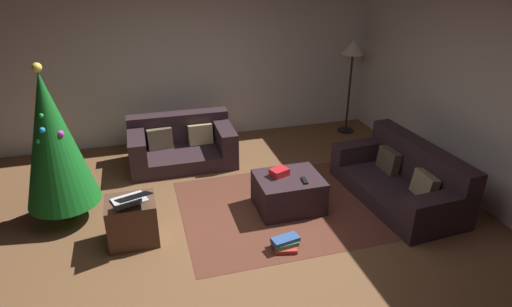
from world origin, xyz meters
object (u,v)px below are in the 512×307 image
Objects in this scene: corner_lamp at (353,54)px; ottoman at (288,192)px; tv_remote at (305,180)px; christmas_tree at (53,140)px; laptop at (131,199)px; couch_right at (403,179)px; couch_left at (181,144)px; book_stack at (285,243)px; side_table at (132,221)px; gift_box at (279,172)px.

ottoman is at bearing -131.37° from corner_lamp.
christmas_tree is (-2.73, 0.63, 0.58)m from tv_remote.
tv_remote is at bearing -13.09° from christmas_tree.
laptop reaches higher than tv_remote.
tv_remote is at bearing 2.61° from laptop.
laptop is (-1.83, -0.24, 0.35)m from ottoman.
couch_right is at bearing -98.55° from corner_lamp.
couch_left is at bearing 38.78° from christmas_tree.
book_stack is at bearing -119.77° from tv_remote.
couch_left is 0.95× the size of corner_lamp.
book_stack is at bearing -111.95° from ottoman.
book_stack is 0.20× the size of corner_lamp.
side_table is (-3.32, 0.01, -0.02)m from couch_right.
gift_box is at bearing 10.19° from laptop.
side_table reaches higher than book_stack.
side_table is (-1.99, -0.03, -0.18)m from tv_remote.
couch_right is 2.36× the size of ottoman.
couch_left is 2.06m from christmas_tree.
gift_box is 0.11× the size of christmas_tree.
christmas_tree reaches higher than laptop.
christmas_tree is 3.59× the size of side_table.
couch_left is 7.26× the size of gift_box.
tv_remote reaches higher than ottoman.
couch_left reaches higher than tv_remote.
couch_left reaches higher than book_stack.
book_stack is at bearing -21.21° from side_table.
gift_box is 0.66× the size of book_stack.
couch_right reaches higher than side_table.
ottoman is (-1.48, 0.18, -0.06)m from couch_right.
couch_left is at bearing 50.17° from couch_right.
christmas_tree reaches higher than ottoman.
couch_left is at bearing 69.00° from laptop.
book_stack is (1.52, -0.54, -0.49)m from laptop.
gift_box is 0.96m from book_stack.
couch_right reaches higher than couch_left.
christmas_tree is 3.79× the size of laptop.
tv_remote is 0.32× the size of laptop.
tv_remote is (0.14, -0.15, 0.22)m from ottoman.
couch_left is 1.94× the size of ottoman.
corner_lamp is at bearing 48.63° from ottoman.
gift_box reaches higher than ottoman.
tv_remote is (1.23, -1.84, 0.17)m from couch_left.
couch_right reaches higher than ottoman.
side_table is (-1.75, -0.25, -0.21)m from gift_box.
corner_lamp is at bearing -172.30° from couch_left.
side_table is (-1.85, -0.18, 0.04)m from ottoman.
couch_right is at bearing 18.21° from book_stack.
ottoman is 1.50× the size of side_table.
christmas_tree reaches higher than gift_box.
side_table is 0.33× the size of corner_lamp.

